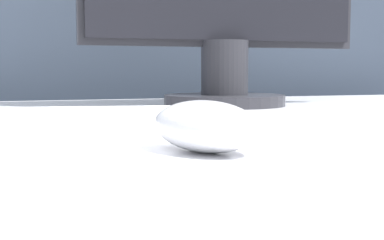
% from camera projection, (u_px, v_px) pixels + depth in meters
% --- Properties ---
extents(partition_panel, '(5.00, 0.03, 1.39)m').
position_uv_depth(partition_panel, '(68.00, 110.00, 1.30)').
color(partition_panel, '#333D4C').
rests_on(partition_panel, ground_plane).
extents(computer_mouse_near, '(0.10, 0.12, 0.04)m').
position_uv_depth(computer_mouse_near, '(205.00, 126.00, 0.42)').
color(computer_mouse_near, white).
rests_on(computer_mouse_near, desk).
extents(keyboard, '(0.43, 0.18, 0.02)m').
position_uv_depth(keyboard, '(53.00, 122.00, 0.56)').
color(keyboard, white).
rests_on(keyboard, desk).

